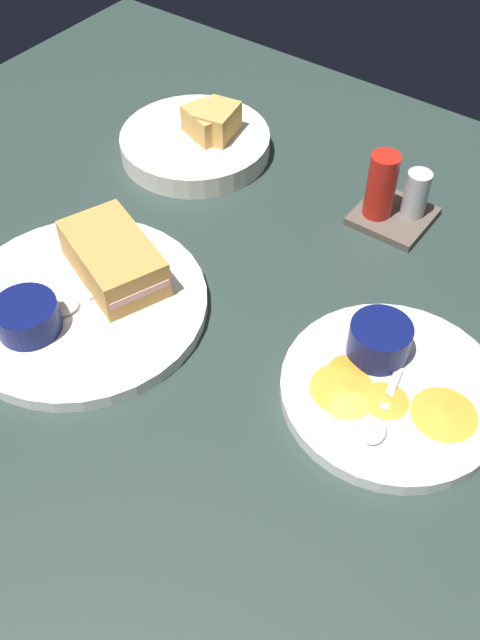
{
  "coord_description": "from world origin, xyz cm",
  "views": [
    {
      "loc": [
        40.11,
        -39.55,
        58.26
      ],
      "look_at": [
        10.98,
        0.38,
        3.0
      ],
      "focal_mm": 39.88,
      "sensor_mm": 36.0,
      "label": 1
    }
  ],
  "objects_px": {
    "sandwich_half_near": "(113,258)",
    "plate_chips_companion": "(392,391)",
    "ramekin_dark_sauce": "(27,316)",
    "condiment_caddy": "(393,198)",
    "plate_sandwich_main": "(82,305)",
    "spoon_by_dark_ramekin": "(76,303)",
    "bread_basket_rear": "(198,141)",
    "spoon_by_gravy_ramekin": "(379,420)",
    "ramekin_light_gravy": "(380,339)"
  },
  "relations": [
    {
      "from": "plate_chips_companion",
      "to": "ramekin_light_gravy",
      "type": "xyz_separation_m",
      "value": [
        -0.03,
        0.03,
        0.03
      ]
    },
    {
      "from": "spoon_by_dark_ramekin",
      "to": "spoon_by_gravy_ramekin",
      "type": "relative_size",
      "value": 0.99
    },
    {
      "from": "sandwich_half_near",
      "to": "spoon_by_gravy_ramekin",
      "type": "bearing_deg",
      "value": -0.35
    },
    {
      "from": "sandwich_half_near",
      "to": "condiment_caddy",
      "type": "distance_m",
      "value": 0.35
    },
    {
      "from": "spoon_by_dark_ramekin",
      "to": "plate_chips_companion",
      "type": "xyz_separation_m",
      "value": [
        0.33,
        0.11,
        -0.01
      ]
    },
    {
      "from": "plate_sandwich_main",
      "to": "spoon_by_dark_ramekin",
      "type": "relative_size",
      "value": 2.82
    },
    {
      "from": "bread_basket_rear",
      "to": "condiment_caddy",
      "type": "height_order",
      "value": "condiment_caddy"
    },
    {
      "from": "plate_sandwich_main",
      "to": "plate_chips_companion",
      "type": "distance_m",
      "value": 0.35
    },
    {
      "from": "ramekin_light_gravy",
      "to": "spoon_by_dark_ramekin",
      "type": "bearing_deg",
      "value": -155.68
    },
    {
      "from": "sandwich_half_near",
      "to": "ramekin_dark_sauce",
      "type": "xyz_separation_m",
      "value": [
        -0.02,
        -0.11,
        -0.01
      ]
    },
    {
      "from": "ramekin_light_gravy",
      "to": "spoon_by_gravy_ramekin",
      "type": "height_order",
      "value": "ramekin_light_gravy"
    },
    {
      "from": "spoon_by_gravy_ramekin",
      "to": "spoon_by_dark_ramekin",
      "type": "bearing_deg",
      "value": -170.07
    },
    {
      "from": "sandwich_half_near",
      "to": "condiment_caddy",
      "type": "bearing_deg",
      "value": 55.39
    },
    {
      "from": "sandwich_half_near",
      "to": "ramekin_light_gravy",
      "type": "relative_size",
      "value": 2.35
    },
    {
      "from": "sandwich_half_near",
      "to": "ramekin_dark_sauce",
      "type": "distance_m",
      "value": 0.12
    },
    {
      "from": "ramekin_dark_sauce",
      "to": "spoon_by_gravy_ramekin",
      "type": "bearing_deg",
      "value": 17.41
    },
    {
      "from": "spoon_by_gravy_ramekin",
      "to": "condiment_caddy",
      "type": "xyz_separation_m",
      "value": [
        -0.14,
        0.29,
        0.01
      ]
    },
    {
      "from": "plate_sandwich_main",
      "to": "ramekin_light_gravy",
      "type": "bearing_deg",
      "value": 22.74
    },
    {
      "from": "spoon_by_gravy_ramekin",
      "to": "plate_chips_companion",
      "type": "bearing_deg",
      "value": 101.31
    },
    {
      "from": "ramekin_light_gravy",
      "to": "bread_basket_rear",
      "type": "xyz_separation_m",
      "value": [
        -0.38,
        0.18,
        -0.02
      ]
    },
    {
      "from": "spoon_by_dark_ramekin",
      "to": "bread_basket_rear",
      "type": "height_order",
      "value": "bread_basket_rear"
    },
    {
      "from": "bread_basket_rear",
      "to": "plate_sandwich_main",
      "type": "bearing_deg",
      "value": -75.29
    },
    {
      "from": "plate_sandwich_main",
      "to": "sandwich_half_near",
      "type": "xyz_separation_m",
      "value": [
        0.0,
        0.05,
        0.03
      ]
    },
    {
      "from": "ramekin_light_gravy",
      "to": "bread_basket_rear",
      "type": "bearing_deg",
      "value": 154.26
    },
    {
      "from": "spoon_by_gravy_ramekin",
      "to": "bread_basket_rear",
      "type": "distance_m",
      "value": 0.5
    },
    {
      "from": "plate_sandwich_main",
      "to": "condiment_caddy",
      "type": "bearing_deg",
      "value": 59.33
    },
    {
      "from": "plate_chips_companion",
      "to": "condiment_caddy",
      "type": "xyz_separation_m",
      "value": [
        -0.13,
        0.24,
        0.03
      ]
    },
    {
      "from": "sandwich_half_near",
      "to": "ramekin_dark_sauce",
      "type": "height_order",
      "value": "sandwich_half_near"
    },
    {
      "from": "plate_sandwich_main",
      "to": "sandwich_half_near",
      "type": "relative_size",
      "value": 1.86
    },
    {
      "from": "sandwich_half_near",
      "to": "bread_basket_rear",
      "type": "bearing_deg",
      "value": 108.27
    },
    {
      "from": "ramekin_dark_sauce",
      "to": "plate_chips_companion",
      "type": "xyz_separation_m",
      "value": [
        0.35,
        0.16,
        -0.03
      ]
    },
    {
      "from": "ramekin_dark_sauce",
      "to": "ramekin_light_gravy",
      "type": "distance_m",
      "value": 0.36
    },
    {
      "from": "sandwich_half_near",
      "to": "plate_chips_companion",
      "type": "height_order",
      "value": "sandwich_half_near"
    },
    {
      "from": "spoon_by_dark_ramekin",
      "to": "bread_basket_rear",
      "type": "bearing_deg",
      "value": 104.65
    },
    {
      "from": "plate_sandwich_main",
      "to": "sandwich_half_near",
      "type": "distance_m",
      "value": 0.06
    },
    {
      "from": "plate_chips_companion",
      "to": "plate_sandwich_main",
      "type": "bearing_deg",
      "value": -163.66
    },
    {
      "from": "ramekin_dark_sauce",
      "to": "spoon_by_dark_ramekin",
      "type": "bearing_deg",
      "value": 73.09
    },
    {
      "from": "plate_sandwich_main",
      "to": "spoon_by_dark_ramekin",
      "type": "distance_m",
      "value": 0.01
    },
    {
      "from": "sandwich_half_near",
      "to": "bread_basket_rear",
      "type": "height_order",
      "value": "bread_basket_rear"
    },
    {
      "from": "plate_chips_companion",
      "to": "spoon_by_gravy_ramekin",
      "type": "height_order",
      "value": "spoon_by_gravy_ramekin"
    },
    {
      "from": "plate_chips_companion",
      "to": "condiment_caddy",
      "type": "bearing_deg",
      "value": 118.54
    },
    {
      "from": "plate_sandwich_main",
      "to": "condiment_caddy",
      "type": "height_order",
      "value": "condiment_caddy"
    },
    {
      "from": "sandwich_half_near",
      "to": "plate_chips_companion",
      "type": "distance_m",
      "value": 0.33
    },
    {
      "from": "sandwich_half_near",
      "to": "plate_sandwich_main",
      "type": "bearing_deg",
      "value": -93.77
    },
    {
      "from": "spoon_by_dark_ramekin",
      "to": "spoon_by_gravy_ramekin",
      "type": "distance_m",
      "value": 0.35
    },
    {
      "from": "ramekin_dark_sauce",
      "to": "bread_basket_rear",
      "type": "distance_m",
      "value": 0.38
    },
    {
      "from": "ramekin_dark_sauce",
      "to": "spoon_by_dark_ramekin",
      "type": "distance_m",
      "value": 0.06
    },
    {
      "from": "ramekin_light_gravy",
      "to": "condiment_caddy",
      "type": "distance_m",
      "value": 0.24
    },
    {
      "from": "plate_sandwich_main",
      "to": "spoon_by_dark_ramekin",
      "type": "xyz_separation_m",
      "value": [
        0.0,
        -0.01,
        0.01
      ]
    },
    {
      "from": "plate_sandwich_main",
      "to": "bread_basket_rear",
      "type": "distance_m",
      "value": 0.32
    }
  ]
}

